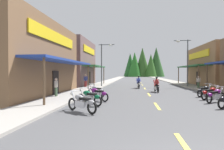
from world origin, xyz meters
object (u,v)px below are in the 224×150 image
at_px(motorcycle_parked_right_2, 215,95).
at_px(rider_cruising_trailing, 139,83).
at_px(motorcycle_parked_left_0, 82,102).
at_px(motorcycle_parked_left_1, 89,97).
at_px(pedestrian_waiting, 86,80).
at_px(motorcycle_parked_left_2, 97,94).
at_px(rider_cruising_lead, 157,86).
at_px(streetlamp_left, 104,59).
at_px(motorcycle_parked_right_3, 211,93).
at_px(pedestrian_browsing, 198,82).
at_px(motorcycle_parked_right_4, 205,91).
at_px(pedestrian_by_shop, 56,86).
at_px(motorcycle_parked_left_3, 96,91).
at_px(streetlamp_right, 185,56).

relative_size(motorcycle_parked_right_2, rider_cruising_trailing, 0.80).
height_order(motorcycle_parked_left_0, motorcycle_parked_left_1, same).
bearing_deg(motorcycle_parked_left_1, pedestrian_waiting, -40.40).
bearing_deg(motorcycle_parked_left_2, motorcycle_parked_left_0, 121.08).
distance_m(motorcycle_parked_right_2, rider_cruising_lead, 6.78).
bearing_deg(streetlamp_left, motorcycle_parked_right_3, -48.10).
height_order(rider_cruising_trailing, pedestrian_browsing, rider_cruising_trailing).
height_order(motorcycle_parked_right_2, motorcycle_parked_right_3, same).
height_order(motorcycle_parked_right_4, motorcycle_parked_left_2, same).
relative_size(motorcycle_parked_right_4, motorcycle_parked_left_0, 0.92).
bearing_deg(motorcycle_parked_right_2, motorcycle_parked_right_3, 40.82).
xyz_separation_m(rider_cruising_lead, rider_cruising_trailing, (-1.67, 4.25, 0.00)).
bearing_deg(motorcycle_parked_left_0, rider_cruising_trailing, -68.35).
bearing_deg(pedestrian_by_shop, rider_cruising_trailing, -127.71).
bearing_deg(rider_cruising_trailing, motorcycle_parked_left_2, 159.99).
xyz_separation_m(motorcycle_parked_right_3, motorcycle_parked_left_0, (-8.11, -5.24, 0.00)).
height_order(streetlamp_left, pedestrian_by_shop, streetlamp_left).
xyz_separation_m(motorcycle_parked_right_2, motorcycle_parked_left_1, (-7.97, -1.90, 0.00)).
distance_m(streetlamp_left, rider_cruising_trailing, 5.89).
relative_size(motorcycle_parked_right_2, motorcycle_parked_left_2, 0.92).
height_order(motorcycle_parked_left_3, pedestrian_browsing, pedestrian_browsing).
bearing_deg(motorcycle_parked_left_3, rider_cruising_trailing, -71.85).
relative_size(streetlamp_left, motorcycle_parked_left_3, 3.50).
bearing_deg(motorcycle_parked_right_4, motorcycle_parked_right_3, -137.09).
relative_size(motorcycle_parked_right_3, pedestrian_browsing, 1.18).
xyz_separation_m(streetlamp_right, motorcycle_parked_right_2, (-1.42, -12.52, -3.61)).
bearing_deg(motorcycle_parked_right_3, rider_cruising_lead, 90.09).
xyz_separation_m(motorcycle_parked_right_2, pedestrian_waiting, (-11.44, 10.27, 0.52)).
distance_m(motorcycle_parked_right_4, rider_cruising_trailing, 8.94).
relative_size(streetlamp_left, motorcycle_parked_left_0, 3.21).
bearing_deg(motorcycle_parked_left_0, rider_cruising_lead, -81.75).
bearing_deg(rider_cruising_lead, motorcycle_parked_right_4, -135.84).
relative_size(motorcycle_parked_right_3, motorcycle_parked_right_4, 1.07).
bearing_deg(streetlamp_right, rider_cruising_trailing, -160.19).
height_order(motorcycle_parked_left_0, motorcycle_parked_left_3, same).
relative_size(streetlamp_right, motorcycle_parked_right_2, 3.65).
bearing_deg(motorcycle_parked_left_3, motorcycle_parked_left_0, 136.06).
xyz_separation_m(streetlamp_right, pedestrian_browsing, (1.00, -2.09, -3.22)).
distance_m(motorcycle_parked_right_2, pedestrian_by_shop, 11.37).
bearing_deg(rider_cruising_trailing, streetlamp_right, -73.53).
height_order(streetlamp_left, motorcycle_parked_left_2, streetlamp_left).
xyz_separation_m(motorcycle_parked_right_3, rider_cruising_lead, (-3.28, 4.67, 0.17)).
xyz_separation_m(streetlamp_left, motorcycle_parked_left_1, (1.36, -13.96, -3.36)).
bearing_deg(rider_cruising_trailing, motorcycle_parked_right_2, -158.81).
bearing_deg(streetlamp_left, streetlamp_right, 2.43).
xyz_separation_m(motorcycle_parked_left_1, motorcycle_parked_left_3, (-0.36, 3.77, 0.00)).
bearing_deg(streetlamp_right, motorcycle_parked_right_3, -96.05).
relative_size(streetlamp_right, motorcycle_parked_left_0, 3.45).
bearing_deg(streetlamp_left, pedestrian_browsing, -7.94).
bearing_deg(motorcycle_parked_left_1, motorcycle_parked_right_3, -124.52).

